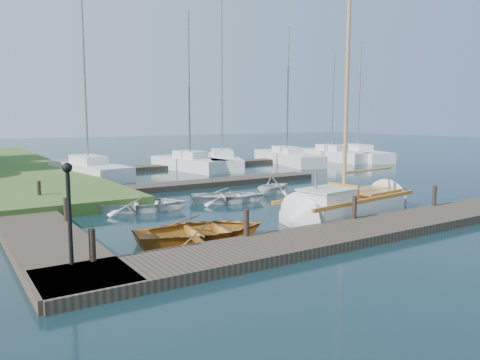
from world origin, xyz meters
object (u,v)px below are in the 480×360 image
mooring_post_3 (434,196)px  tender_d (273,183)px  mooring_post_2 (354,207)px  mooring_post_1 (246,223)px  marina_boat_7 (357,153)px  mooring_post_5 (39,190)px  marina_boat_0 (89,168)px  marina_boat_5 (287,157)px  lamp_post (69,199)px  tender_c (228,194)px  mooring_post_0 (92,245)px  marina_boat_6 (332,154)px  dinghy (202,227)px  tender_a (142,201)px  mooring_post_4 (66,209)px  sailboat (349,207)px  marina_boat_2 (190,162)px  marina_boat_3 (222,160)px

mooring_post_3 → tender_d: 7.60m
mooring_post_2 → mooring_post_3: (4.50, 0.00, 0.00)m
mooring_post_1 → marina_boat_7: size_ratio=0.08×
mooring_post_2 → mooring_post_5: same height
marina_boat_0 → marina_boat_5: marina_boat_5 is taller
lamp_post → tender_c: lamp_post is taller
lamp_post → tender_d: bearing=32.1°
mooring_post_2 → tender_c: 6.69m
mooring_post_0 → marina_boat_6: (26.64, 19.50, -0.14)m
mooring_post_3 → marina_boat_0: (-8.49, 19.08, -0.13)m
dinghy → marina_boat_5: marina_boat_5 is taller
tender_a → marina_boat_6: marina_boat_6 is taller
mooring_post_0 → marina_boat_7: marina_boat_7 is taller
mooring_post_2 → tender_c: mooring_post_2 is taller
mooring_post_5 → marina_boat_0: marina_boat_0 is taller
marina_boat_7 → dinghy: bearing=143.7°
tender_d → marina_boat_7: marina_boat_7 is taller
lamp_post → mooring_post_4: bearing=78.7°
sailboat → tender_a: 8.32m
sailboat → tender_d: 5.65m
dinghy → marina_boat_7: 31.01m
tender_a → marina_boat_0: bearing=18.6°
sailboat → dinghy: size_ratio=2.40×
mooring_post_5 → dinghy: size_ratio=0.19×
lamp_post → marina_boat_0: 19.90m
sailboat → mooring_post_2: bearing=-138.9°
mooring_post_2 → marina_boat_7: size_ratio=0.08×
mooring_post_2 → marina_boat_5: size_ratio=0.07×
mooring_post_4 → marina_boat_2: bearing=50.2°
mooring_post_4 → marina_boat_7: size_ratio=0.08×
tender_a → lamp_post: bearing=171.0°
mooring_post_4 → tender_d: bearing=11.6°
marina_boat_2 → mooring_post_0: bearing=137.7°
mooring_post_4 → mooring_post_5: size_ratio=1.00×
tender_d → marina_boat_7: (18.37, 11.69, 0.00)m
mooring_post_5 → marina_boat_5: 23.14m
dinghy → marina_boat_5: (17.92, 18.35, 0.14)m
mooring_post_2 → marina_boat_0: marina_boat_0 is taller
tender_d → marina_boat_5: size_ratio=0.19×
marina_boat_0 → marina_boat_3: bearing=-95.4°
mooring_post_0 → sailboat: 10.40m
mooring_post_4 → marina_boat_2: 18.49m
mooring_post_0 → mooring_post_1: same height
mooring_post_2 → marina_boat_2: marina_boat_2 is taller
tender_d → marina_boat_3: marina_boat_3 is taller
mooring_post_1 → tender_d: 9.52m
mooring_post_5 → tender_d: 10.72m
mooring_post_1 → marina_boat_0: marina_boat_0 is taller
mooring_post_5 → marina_boat_6: marina_boat_6 is taller
mooring_post_1 → marina_boat_0: (0.51, 19.08, -0.13)m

